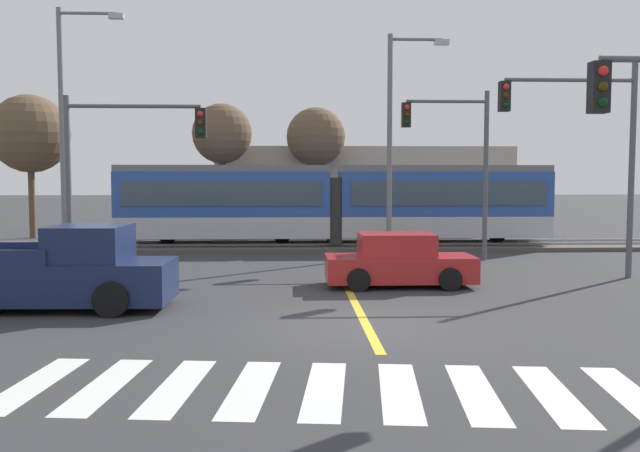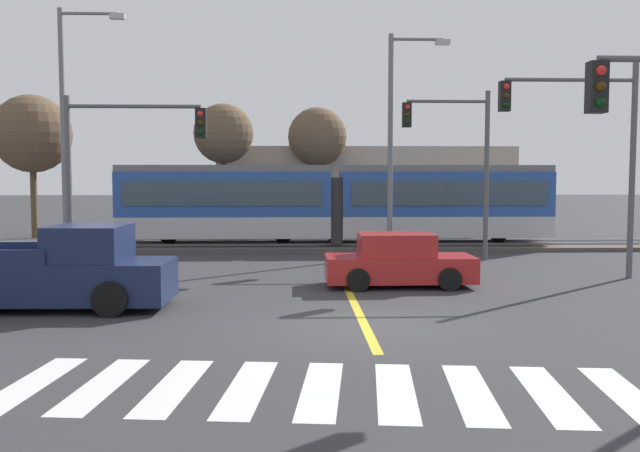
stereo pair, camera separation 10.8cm
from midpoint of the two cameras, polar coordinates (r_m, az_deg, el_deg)
name	(u,v)px [view 2 (the right image)]	position (r m, az deg, el deg)	size (l,w,h in m)	color
ground_plane	(365,327)	(14.33, 4.05, -8.46)	(200.00, 200.00, 0.00)	#333335
track_bed	(328,246)	(29.61, 0.78, -1.70)	(120.00, 4.00, 0.18)	#4C4742
rail_near	(329,244)	(28.88, 0.86, -1.57)	(120.00, 0.08, 0.10)	#939399
rail_far	(327,241)	(30.31, 0.71, -1.29)	(120.00, 0.08, 0.10)	#939399
light_rail_tram	(335,201)	(29.48, 1.39, 2.09)	(18.50, 2.64, 3.43)	#B7BAC1
crosswalk_stripe_0	(32,383)	(11.39, -22.83, -12.10)	(0.56, 2.80, 0.01)	silver
crosswalk_stripe_1	(103,385)	(10.96, -17.56, -12.62)	(0.56, 2.80, 0.01)	silver
crosswalk_stripe_2	(174,386)	(10.62, -11.88, -13.06)	(0.56, 2.80, 0.01)	silver
crosswalk_stripe_3	(247,388)	(10.38, -5.86, -13.39)	(0.56, 2.80, 0.01)	silver
crosswalk_stripe_4	(321,389)	(10.26, 0.38, -13.58)	(0.56, 2.80, 0.01)	silver
crosswalk_stripe_5	(396,391)	(10.26, 6.71, -13.62)	(0.56, 2.80, 0.01)	silver
crosswalk_stripe_6	(472,392)	(10.37, 12.96, -13.50)	(0.56, 2.80, 0.01)	silver
crosswalk_stripe_7	(549,394)	(10.60, 19.01, -13.24)	(0.56, 2.80, 0.01)	silver
crosswalk_stripe_8	(627,396)	(10.93, 24.73, -12.86)	(0.56, 2.80, 0.01)	silver
lane_centre_line	(345,284)	(19.84, 2.27, -4.89)	(0.20, 15.77, 0.01)	gold
sedan_crossing	(399,262)	(19.45, 6.80, -3.02)	(4.20, 1.93, 1.52)	#B22323
pickup_truck	(61,273)	(17.18, -20.78, -3.75)	(5.45, 2.35, 1.98)	#192347
traffic_light_far_right	(459,150)	(25.67, 11.76, 6.32)	(3.25, 0.38, 6.28)	#515459
traffic_light_mid_left	(119,155)	(21.41, -16.46, 5.74)	(4.25, 0.38, 5.55)	#515459
traffic_light_mid_right	(589,137)	(22.29, 21.87, 6.96)	(4.25, 0.38, 6.62)	#515459
street_lamp_west	(69,117)	(28.01, -20.29, 8.57)	(2.54, 0.28, 9.52)	slate
street_lamp_centre	(396,131)	(26.61, 6.55, 7.97)	(2.37, 0.28, 8.59)	slate
bare_tree_far_west	(32,134)	(37.28, -23.02, 7.13)	(3.91, 3.91, 7.23)	brown
bare_tree_west	(223,135)	(34.58, -8.05, 7.63)	(3.00, 3.00, 6.77)	brown
bare_tree_east	(317,138)	(35.41, -0.14, 7.44)	(3.05, 3.05, 6.70)	brown
building_backdrop_far	(363,189)	(39.46, 3.70, 3.10)	(16.31, 6.00, 4.75)	tan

